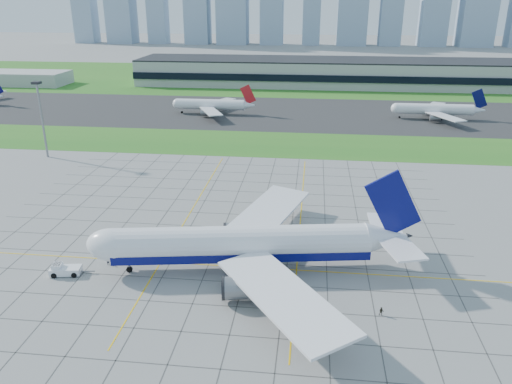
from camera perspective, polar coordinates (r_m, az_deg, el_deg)
ground at (r=105.05m, az=-5.25°, el=-7.76°), size 1400.00×1400.00×0.00m
grass_median at (r=187.86m, az=0.25°, el=5.57°), size 700.00×35.00×0.04m
asphalt_taxiway at (r=241.02m, az=1.72°, el=9.08°), size 700.00×75.00×0.04m
grass_far at (r=349.06m, az=3.33°, el=12.85°), size 700.00×145.00×0.04m
apron_markings at (r=114.59m, az=-3.93°, el=-5.11°), size 120.00×130.00×0.03m
terminal at (r=323.13m, az=10.37°, el=13.29°), size 260.00×43.00×15.80m
service_block at (r=352.75m, az=-24.71°, el=11.74°), size 50.00×25.00×8.00m
light_mast at (r=182.33m, az=-23.40°, el=8.58°), size 2.50×2.50×25.60m
airliner at (r=98.67m, az=-1.40°, el=-5.98°), size 65.36×65.72×20.68m
pushback_tug at (r=106.09m, az=-21.08°, el=-8.28°), size 8.67×3.76×2.38m
crew_near at (r=106.94m, az=-16.55°, el=-7.60°), size 0.68×0.64×1.56m
crew_far at (r=90.26m, az=14.14°, el=-13.11°), size 0.91×0.77×1.64m
distant_jet_1 at (r=237.84m, az=-5.06°, el=9.94°), size 37.25×42.66×14.08m
distant_jet_2 at (r=240.25m, az=19.85°, el=8.89°), size 39.10×42.66×14.08m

